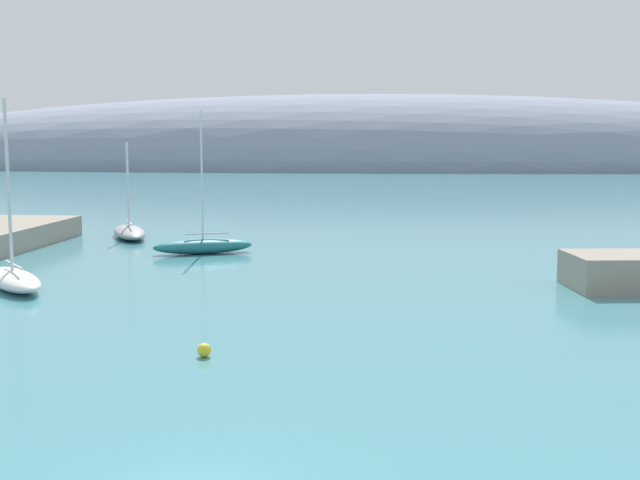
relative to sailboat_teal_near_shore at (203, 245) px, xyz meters
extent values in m
ellipsoid|color=gray|center=(4.20, 169.43, -0.59)|extent=(314.24, 67.95, 40.47)
ellipsoid|color=#1E6B70|center=(0.00, 0.00, -0.07)|extent=(7.03, 4.18, 1.04)
cylinder|color=silver|center=(0.00, 0.00, 4.82)|extent=(0.14, 0.14, 8.74)
cube|color=silver|center=(0.29, 0.11, 0.80)|extent=(2.91, 1.23, 0.10)
ellipsoid|color=white|center=(-7.01, -13.75, -0.10)|extent=(6.28, 6.97, 0.97)
cylinder|color=silver|center=(-7.01, -13.75, 4.87)|extent=(0.17, 0.17, 8.98)
cube|color=silver|center=(-6.80, -14.00, 0.73)|extent=(2.15, 2.58, 0.10)
ellipsoid|color=gray|center=(-7.99, 8.37, -0.14)|extent=(5.55, 8.45, 0.90)
cylinder|color=silver|center=(-7.99, 8.37, 3.68)|extent=(0.19, 0.19, 6.73)
cube|color=silver|center=(-7.84, 8.03, 0.66)|extent=(1.64, 3.40, 0.10)
sphere|color=yellow|center=(6.15, -26.10, -0.33)|extent=(0.51, 0.51, 0.51)
camera|label=1|loc=(12.78, -53.93, 7.25)|focal=44.98mm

